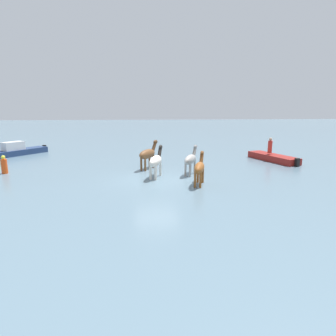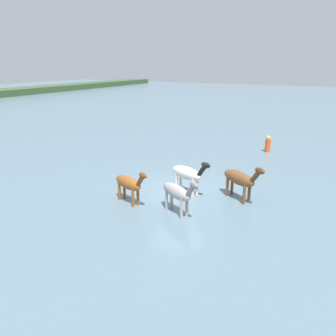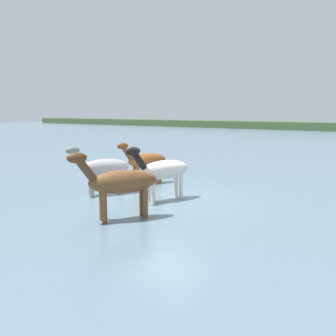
# 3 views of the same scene
# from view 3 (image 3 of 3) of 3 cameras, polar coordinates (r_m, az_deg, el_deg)

# --- Properties ---
(ground_plane) EXTENTS (164.57, 164.57, 0.00)m
(ground_plane) POSITION_cam_3_polar(r_m,az_deg,el_deg) (12.26, 0.24, -4.65)
(ground_plane) COLOR slate
(horse_dun_straggler) EXTENTS (1.03, 2.14, 1.67)m
(horse_dun_straggler) POSITION_cam_3_polar(r_m,az_deg,el_deg) (14.52, -3.47, 1.13)
(horse_dun_straggler) COLOR brown
(horse_dun_straggler) RESTS_ON ground_plane
(horse_chestnut_trailing) EXTENTS (1.28, 2.10, 1.70)m
(horse_chestnut_trailing) POSITION_cam_3_polar(r_m,az_deg,el_deg) (12.80, -9.95, 0.05)
(horse_chestnut_trailing) COLOR #9E9993
(horse_chestnut_trailing) RESTS_ON ground_plane
(horse_mid_herd) EXTENTS (1.09, 2.28, 1.78)m
(horse_mid_herd) POSITION_cam_3_polar(r_m,az_deg,el_deg) (11.76, -0.84, -0.34)
(horse_mid_herd) COLOR silver
(horse_mid_herd) RESTS_ON ground_plane
(horse_rear_stallion) EXTENTS (1.52, 2.20, 1.83)m
(horse_rear_stallion) POSITION_cam_3_polar(r_m,az_deg,el_deg) (9.72, -7.35, -2.17)
(horse_rear_stallion) COLOR brown
(horse_rear_stallion) RESTS_ON ground_plane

